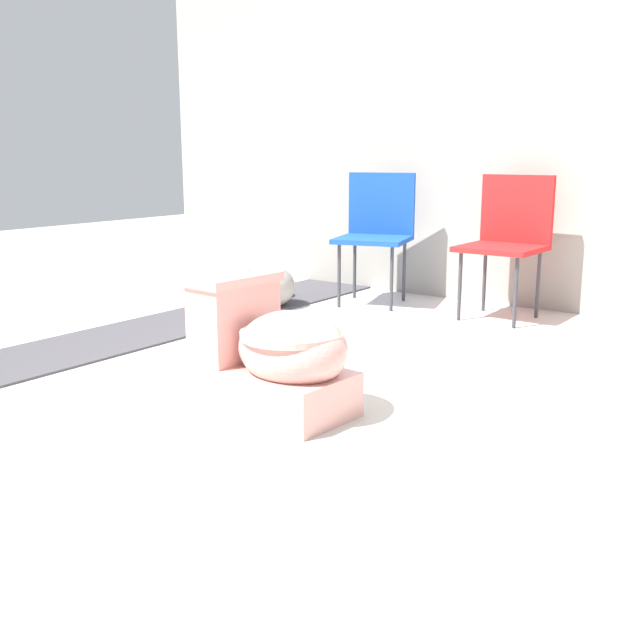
% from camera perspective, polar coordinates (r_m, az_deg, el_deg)
% --- Properties ---
extents(ground_plane, '(14.00, 14.00, 0.00)m').
position_cam_1_polar(ground_plane, '(2.84, -3.98, -7.25)').
color(ground_plane, beige).
extents(gravel_strip, '(0.56, 8.00, 0.01)m').
position_cam_1_polar(gravel_strip, '(4.13, -14.47, -1.16)').
color(gravel_strip, '#423F44').
rests_on(gravel_strip, ground).
extents(building_wall, '(7.00, 0.20, 2.60)m').
position_cam_1_polar(building_wall, '(4.81, 21.97, 15.78)').
color(building_wall, '#9E998E').
rests_on(building_wall, ground).
extents(toilet, '(0.66, 0.42, 0.52)m').
position_cam_1_polar(toilet, '(2.82, -3.51, -2.67)').
color(toilet, '#E09E93').
rests_on(toilet, ground).
extents(folding_chair_left, '(0.55, 0.55, 0.83)m').
position_cam_1_polar(folding_chair_left, '(4.89, 4.37, 7.33)').
color(folding_chair_left, '#1947B2').
rests_on(folding_chair_left, ground).
extents(folding_chair_middle, '(0.44, 0.44, 0.83)m').
position_cam_1_polar(folding_chair_middle, '(4.56, 14.19, 6.59)').
color(folding_chair_middle, red).
rests_on(folding_chair_middle, ground).
extents(boulder_near, '(0.49, 0.49, 0.26)m').
position_cam_1_polar(boulder_near, '(5.03, -4.87, 3.06)').
color(boulder_near, '#B7B2AD').
rests_on(boulder_near, ground).
extents(boulder_far, '(0.42, 0.43, 0.27)m').
position_cam_1_polar(boulder_far, '(4.75, -3.84, 2.56)').
color(boulder_far, gray).
rests_on(boulder_far, ground).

